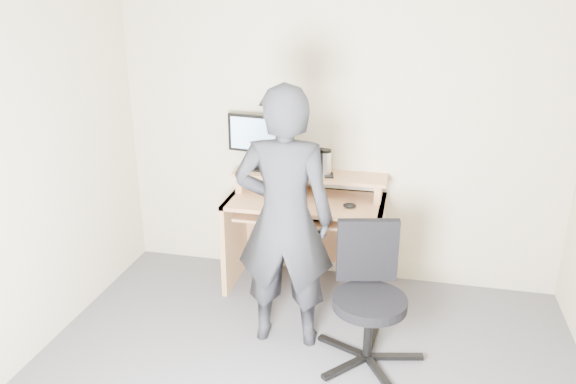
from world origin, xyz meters
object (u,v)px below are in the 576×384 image
at_px(office_chair, 369,290).
at_px(person, 284,220).
at_px(desk, 307,220).
at_px(monitor, 256,137).

bearing_deg(office_chair, person, 158.83).
bearing_deg(office_chair, desk, 110.16).
bearing_deg(desk, office_chair, -57.35).
relative_size(office_chair, person, 0.50).
relative_size(monitor, office_chair, 0.53).
bearing_deg(desk, person, -90.02).
bearing_deg(person, office_chair, 167.30).
distance_m(office_chair, person, 0.69).
xyz_separation_m(desk, person, (-0.00, -0.79, 0.33)).
distance_m(monitor, office_chair, 1.55).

